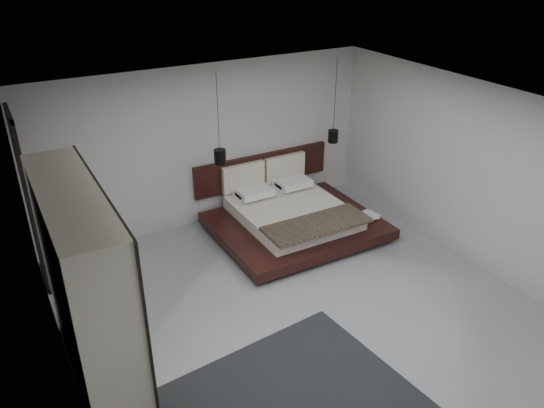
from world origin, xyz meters
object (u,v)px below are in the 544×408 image
pendant_left (220,156)px  pendant_right (333,136)px  wardrobe (88,295)px  lattice_screen (29,201)px  bed (291,216)px

pendant_left → pendant_right: (2.22, 0.00, -0.04)m
pendant_left → wardrobe: pendant_left is taller
lattice_screen → pendant_left: (2.88, -0.12, 0.15)m
pendant_right → bed: bearing=-159.4°
lattice_screen → pendant_left: size_ratio=1.77×
lattice_screen → pendant_right: bearing=-1.4°
bed → wardrobe: 4.33m
bed → pendant_right: bearing=20.6°
pendant_right → wardrobe: 5.40m
pendant_left → pendant_right: 2.22m
lattice_screen → pendant_right: pendant_right is taller
bed → pendant_right: pendant_right is taller
pendant_right → wardrobe: bearing=-153.7°
bed → pendant_left: 1.67m
lattice_screen → wardrobe: lattice_screen is taller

